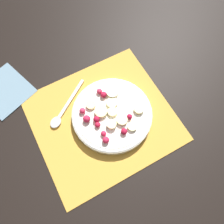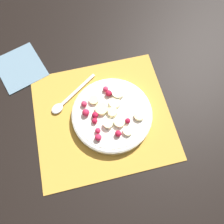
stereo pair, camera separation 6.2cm
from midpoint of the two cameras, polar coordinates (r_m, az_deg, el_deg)
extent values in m
plane|color=black|center=(0.66, -5.11, -2.07)|extent=(3.00, 3.00, 0.00)
cube|color=gold|center=(0.65, -5.13, -1.97)|extent=(0.40, 0.37, 0.01)
cylinder|color=silver|center=(0.64, -2.75, -1.05)|extent=(0.23, 0.23, 0.02)
torus|color=silver|center=(0.63, -2.79, -0.79)|extent=(0.23, 0.23, 0.01)
cylinder|color=white|center=(0.63, -2.81, -0.64)|extent=(0.21, 0.21, 0.00)
cylinder|color=beige|center=(0.62, -5.73, -0.28)|extent=(0.05, 0.05, 0.01)
cylinder|color=#F4EAB7|center=(0.65, -2.65, 4.78)|extent=(0.04, 0.04, 0.01)
cylinder|color=beige|center=(0.61, -0.24, -2.52)|extent=(0.04, 0.04, 0.01)
cylinder|color=beige|center=(0.61, 2.45, -4.20)|extent=(0.03, 0.03, 0.01)
cylinder|color=beige|center=(0.63, -2.79, 2.09)|extent=(0.05, 0.05, 0.01)
cylinder|color=beige|center=(0.64, -8.33, 1.47)|extent=(0.04, 0.04, 0.01)
cylinder|color=beige|center=(0.61, -3.01, -3.66)|extent=(0.04, 0.04, 0.01)
cylinder|color=beige|center=(0.62, -2.70, -0.34)|extent=(0.04, 0.04, 0.01)
cylinder|color=beige|center=(0.63, 4.28, 0.36)|extent=(0.04, 0.04, 0.01)
sphere|color=#DB3356|center=(0.63, -10.53, -0.02)|extent=(0.02, 0.02, 0.02)
sphere|color=red|center=(0.61, -6.67, -3.69)|extent=(0.02, 0.02, 0.02)
sphere|color=#D12347|center=(0.60, -5.18, -5.98)|extent=(0.02, 0.02, 0.02)
sphere|color=#B21433|center=(0.61, 1.74, -1.59)|extent=(0.02, 0.02, 0.02)
sphere|color=red|center=(0.64, -4.98, 4.22)|extent=(0.02, 0.02, 0.02)
sphere|color=#D12347|center=(0.62, -9.50, -2.13)|extent=(0.02, 0.02, 0.02)
sphere|color=#DB3356|center=(0.65, -6.06, 5.10)|extent=(0.02, 0.02, 0.02)
sphere|color=#D12347|center=(0.59, -4.62, -7.68)|extent=(0.02, 0.02, 0.02)
sphere|color=red|center=(0.60, 0.23, -5.43)|extent=(0.02, 0.02, 0.02)
sphere|color=#B21433|center=(0.61, -6.95, -2.24)|extent=(0.02, 0.02, 0.02)
cube|color=silver|center=(0.69, -13.13, 3.22)|extent=(0.12, 0.09, 0.00)
ellipsoid|color=silver|center=(0.67, -17.10, -2.92)|extent=(0.05, 0.05, 0.01)
cube|color=slate|center=(0.78, -28.31, 4.79)|extent=(0.18, 0.19, 0.01)
camera|label=1|loc=(0.03, -92.88, -7.00)|focal=35.00mm
camera|label=2|loc=(0.03, 87.12, 7.00)|focal=35.00mm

